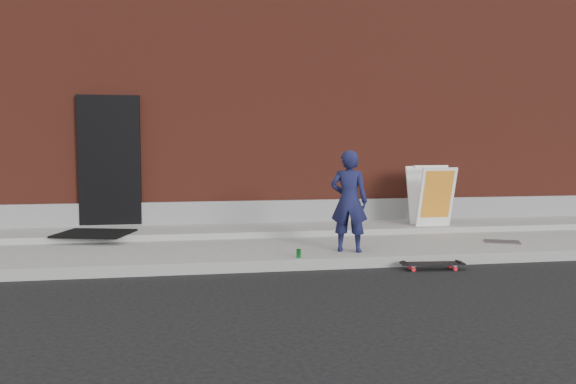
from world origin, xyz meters
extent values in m
plane|color=black|center=(0.00, 0.00, 0.00)|extent=(80.00, 80.00, 0.00)
cube|color=gray|center=(0.00, 1.50, 0.07)|extent=(20.00, 3.00, 0.15)
cube|color=gray|center=(0.00, 2.40, 0.20)|extent=(20.00, 1.20, 0.10)
cube|color=maroon|center=(0.00, 7.00, 2.50)|extent=(20.00, 8.00, 5.00)
cube|color=gray|center=(0.00, 2.97, 0.45)|extent=(20.00, 0.10, 0.40)
cube|color=black|center=(-2.60, 2.96, 1.40)|extent=(1.05, 0.12, 2.25)
imported|color=#161940|center=(1.01, 0.45, 0.87)|extent=(0.62, 0.52, 1.44)
cylinder|color=red|center=(2.27, -0.16, 0.03)|extent=(0.06, 0.04, 0.06)
cylinder|color=red|center=(2.25, -0.34, 0.03)|extent=(0.06, 0.04, 0.06)
cylinder|color=red|center=(1.70, -0.11, 0.03)|extent=(0.06, 0.04, 0.06)
cylinder|color=red|center=(1.69, -0.29, 0.03)|extent=(0.06, 0.04, 0.06)
cube|color=#B7B6BB|center=(2.26, -0.25, 0.07)|extent=(0.07, 0.18, 0.02)
cube|color=#B7B6BB|center=(1.69, -0.20, 0.07)|extent=(0.07, 0.18, 0.02)
cube|color=black|center=(1.98, -0.23, 0.08)|extent=(0.83, 0.28, 0.02)
cube|color=white|center=(2.97, 1.89, 0.77)|extent=(0.65, 0.32, 1.03)
cube|color=white|center=(2.95, 2.35, 0.77)|extent=(0.65, 0.32, 1.03)
cube|color=yellow|center=(2.97, 1.86, 0.71)|extent=(0.54, 0.24, 0.82)
cube|color=white|center=(2.96, 2.12, 1.28)|extent=(0.64, 0.08, 0.05)
cylinder|color=#1B8930|center=(0.22, 0.12, 0.21)|extent=(0.08, 0.08, 0.12)
cube|color=black|center=(-2.72, 2.00, 0.27)|extent=(1.28, 1.13, 0.03)
cube|color=#5D5C61|center=(3.59, 0.80, 0.16)|extent=(0.61, 0.52, 0.02)
camera|label=1|loc=(-1.13, -7.19, 1.65)|focal=35.00mm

